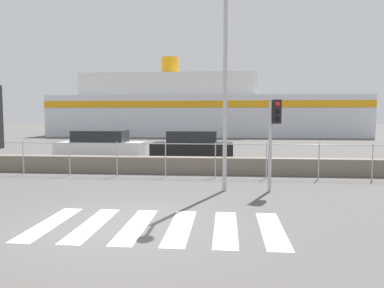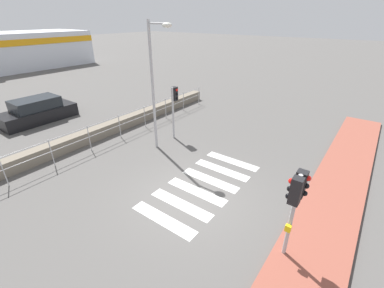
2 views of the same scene
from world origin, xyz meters
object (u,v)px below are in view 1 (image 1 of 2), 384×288
Objects in this scene: traffic_light_far at (274,124)px; parked_car_black at (192,146)px; parked_car_white at (101,146)px; streetlamp at (225,68)px; ferry_boat at (199,110)px.

parked_car_black is (-3.09, 8.16, -1.36)m from traffic_light_far.
parked_car_black reaches higher than parked_car_white.
streetlamp is 0.18× the size of ferry_boat.
traffic_light_far is 28.43m from ferry_boat.
traffic_light_far is at bearing 9.33° from streetlamp.
streetlamp is at bearing -84.22° from ferry_boat.
traffic_light_far is 11.46m from parked_car_white.
parked_car_white is at bearing -100.39° from ferry_boat.
ferry_boat is (-2.87, 28.33, -0.86)m from streetlamp.
streetlamp is 9.05m from parked_car_black.
streetlamp reaches higher than parked_car_white.
parked_car_white is at bearing 134.17° from traffic_light_far.
ferry_boat is at bearing 98.65° from traffic_light_far.
ferry_boat is 7.58× the size of parked_car_black.
ferry_boat is 20.37m from parked_car_white.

